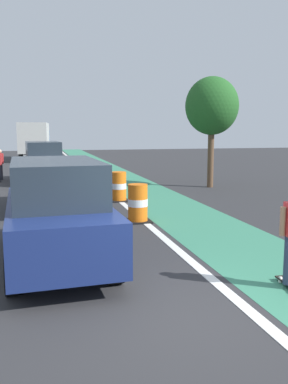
% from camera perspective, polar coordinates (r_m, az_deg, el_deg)
% --- Properties ---
extents(ground_plane, '(100.00, 100.00, 0.00)m').
position_cam_1_polar(ground_plane, '(6.15, 6.24, -16.61)').
color(ground_plane, '#2D2D30').
extents(bike_lane_strip, '(2.50, 80.00, 0.01)m').
position_cam_1_polar(bike_lane_strip, '(17.94, -0.13, 0.21)').
color(bike_lane_strip, '#387F60').
rests_on(bike_lane_strip, ground).
extents(lane_divider_stripe, '(0.20, 80.00, 0.01)m').
position_cam_1_polar(lane_divider_stripe, '(17.63, -4.86, 0.03)').
color(lane_divider_stripe, silver).
rests_on(lane_divider_stripe, ground).
extents(parked_suv_nearest, '(2.07, 4.67, 2.04)m').
position_cam_1_polar(parked_suv_nearest, '(8.25, -12.04, -2.65)').
color(parked_suv_nearest, navy).
rests_on(parked_suv_nearest, ground).
extents(parked_sedan_second, '(1.97, 4.13, 1.70)m').
position_cam_1_polar(parked_sedan_second, '(14.19, -13.36, 1.13)').
color(parked_sedan_second, navy).
rests_on(parked_sedan_second, ground).
extents(parked_suv_third, '(2.12, 4.70, 2.04)m').
position_cam_1_polar(parked_suv_third, '(21.64, -13.79, 4.14)').
color(parked_suv_third, '#9EA0A5').
rests_on(parked_suv_third, ground).
extents(traffic_barrel_front, '(0.73, 0.73, 1.09)m').
position_cam_1_polar(traffic_barrel_front, '(11.78, -0.87, -1.61)').
color(traffic_barrel_front, orange).
rests_on(traffic_barrel_front, ground).
extents(traffic_barrel_mid, '(0.73, 0.73, 1.09)m').
position_cam_1_polar(traffic_barrel_mid, '(15.27, -3.53, 0.72)').
color(traffic_barrel_mid, orange).
rests_on(traffic_barrel_mid, ground).
extents(delivery_truck_down_block, '(2.78, 7.73, 3.23)m').
position_cam_1_polar(delivery_truck_down_block, '(37.66, -14.86, 7.12)').
color(delivery_truck_down_block, beige).
rests_on(delivery_truck_down_block, ground).
extents(pedestrian_crossing, '(0.34, 0.20, 1.61)m').
position_cam_1_polar(pedestrian_crossing, '(23.05, -19.30, 3.74)').
color(pedestrian_crossing, '#33333D').
rests_on(pedestrian_crossing, ground).
extents(street_tree_sidewalk, '(2.40, 2.40, 5.00)m').
position_cam_1_polar(street_tree_sidewalk, '(19.15, 9.40, 11.61)').
color(street_tree_sidewalk, brown).
rests_on(street_tree_sidewalk, ground).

